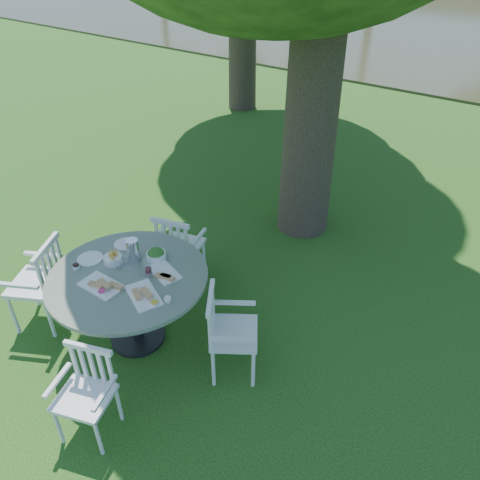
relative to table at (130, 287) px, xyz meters
The scene contains 7 objects.
ground 1.26m from the table, 59.75° to the left, with size 140.00×140.00×0.00m, color #133A0C.
table is the anchor object (origin of this frame).
chair_ne 1.02m from the table, 12.64° to the left, with size 0.63×0.64×0.93m.
chair_nw 1.01m from the table, 105.49° to the left, with size 0.57×0.54×0.92m.
chair_sw 1.00m from the table, 159.72° to the right, with size 0.66×0.68×1.01m.
chair_se 1.03m from the table, 64.14° to the right, with size 0.54×0.52×0.85m.
tableware 0.23m from the table, 114.12° to the left, with size 1.21×0.84×0.24m.
Camera 1 is at (2.37, -3.10, 3.65)m, focal length 35.00 mm.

